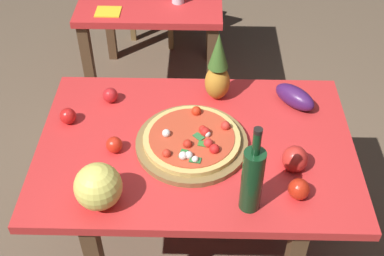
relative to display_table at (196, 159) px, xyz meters
The scene contains 15 objects.
ground_plane 0.67m from the display_table, ahead, with size 10.00×10.00×0.00m, color brown.
display_table is the anchor object (origin of this frame).
background_table 1.37m from the display_table, 102.07° to the left, with size 0.84×0.84×0.77m.
pizza_board 0.11m from the display_table, 136.37° to the right, with size 0.45×0.45×0.03m, color olive.
pizza 0.14m from the display_table, 125.73° to the right, with size 0.39×0.39×0.06m.
wine_bottle 0.44m from the display_table, 58.11° to the right, with size 0.08×0.08×0.37m.
pineapple_left 0.39m from the display_table, 73.42° to the left, with size 0.11×0.11×0.33m.
melon 0.49m from the display_table, 137.00° to the right, with size 0.17×0.17×0.17m, color #E3D861.
bell_pepper 0.42m from the display_table, 18.75° to the right, with size 0.10×0.10×0.11m, color red.
eggplant 0.51m from the display_table, 30.32° to the left, with size 0.20×0.09×0.09m, color #401953.
tomato_beside_pepper 0.57m from the display_table, 168.07° to the left, with size 0.07×0.07×0.07m, color red.
tomato_by_bottle 0.48m from the display_table, 35.64° to the right, with size 0.08×0.08×0.08m, color red.
tomato_at_corner 0.35m from the display_table, behind, with size 0.07×0.07×0.07m, color red.
tomato_near_board 0.48m from the display_table, 145.99° to the left, with size 0.07×0.07×0.07m, color red.
napkin_folded 1.16m from the display_table, 116.18° to the left, with size 0.14×0.12×0.01m, color yellow.
Camera 1 is at (0.02, -1.43, 2.17)m, focal length 46.26 mm.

